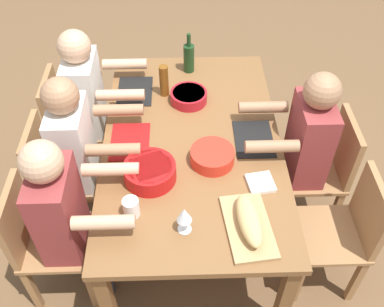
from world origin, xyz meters
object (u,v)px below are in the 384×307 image
at_px(chair_far_right, 71,122).
at_px(napkin_stack, 261,183).
at_px(chair_near_left, 345,230).
at_px(wine_bottle, 189,57).
at_px(cup_far_left, 131,208).
at_px(chair_near_center, 324,167).
at_px(wine_glass, 184,215).
at_px(serving_bowl_greens, 150,171).
at_px(serving_bowl_salad, 189,96).
at_px(bread_loaf, 249,220).
at_px(diner_near_center, 302,143).
at_px(diner_far_center, 81,148).
at_px(beer_bottle, 164,81).
at_px(diner_far_left, 68,213).
at_px(chair_far_center, 58,172).
at_px(serving_bowl_fruit, 212,156).
at_px(cutting_board, 248,227).
at_px(chair_far_left, 42,237).
at_px(diner_far_right, 92,97).
at_px(dining_table, 192,150).

bearing_deg(chair_far_right, napkin_stack, -124.79).
bearing_deg(napkin_stack, chair_near_left, -104.96).
height_order(wine_bottle, cup_far_left, wine_bottle).
xyz_separation_m(chair_near_center, wine_glass, (-0.64, 0.91, 0.37)).
xyz_separation_m(serving_bowl_greens, serving_bowl_salad, (0.67, -0.23, -0.02)).
xyz_separation_m(chair_near_left, bread_loaf, (-0.15, 0.59, 0.32)).
xyz_separation_m(chair_near_left, diner_near_center, (0.49, 0.18, 0.21)).
distance_m(diner_far_center, napkin_stack, 1.09).
height_order(beer_bottle, wine_glass, beer_bottle).
distance_m(diner_far_center, chair_near_center, 1.53).
distance_m(diner_far_left, serving_bowl_salad, 1.09).
relative_size(chair_far_center, serving_bowl_fruit, 3.40).
distance_m(diner_near_center, cutting_board, 0.76).
xyz_separation_m(diner_near_center, serving_bowl_greens, (-0.29, 0.91, 0.10)).
height_order(chair_far_left, serving_bowl_fruit, chair_far_left).
bearing_deg(chair_far_right, bread_loaf, -135.25).
relative_size(diner_far_center, serving_bowl_fruit, 4.80).
relative_size(diner_far_center, cutting_board, 3.00).
height_order(chair_far_left, cup_far_left, chair_far_left).
xyz_separation_m(serving_bowl_greens, serving_bowl_fruit, (0.12, -0.35, -0.01)).
xyz_separation_m(diner_far_right, beer_bottle, (-0.03, -0.50, 0.15)).
xyz_separation_m(diner_far_left, cup_far_left, (-0.05, -0.35, 0.10)).
xyz_separation_m(diner_far_right, bread_loaf, (-1.12, -0.93, 0.11)).
bearing_deg(napkin_stack, dining_table, 45.41).
bearing_deg(diner_far_center, diner_far_right, 0.00).
bearing_deg(wine_bottle, chair_far_center, 130.23).
bearing_deg(diner_far_center, diner_near_center, -90.00).
bearing_deg(chair_far_right, wine_glass, -144.66).
bearing_deg(wine_bottle, wine_glass, 177.61).
distance_m(bread_loaf, wine_bottle, 1.38).
relative_size(chair_near_left, cutting_board, 2.12).
bearing_deg(napkin_stack, diner_far_left, 97.27).
relative_size(chair_far_right, cutting_board, 2.12).
bearing_deg(chair_near_center, bread_loaf, 137.03).
distance_m(diner_far_left, serving_bowl_greens, 0.48).
bearing_deg(serving_bowl_fruit, cutting_board, -161.86).
distance_m(chair_far_right, beer_bottle, 0.78).
bearing_deg(diner_far_center, chair_far_right, 20.67).
xyz_separation_m(diner_far_center, bread_loaf, (-0.63, -0.93, 0.11)).
distance_m(diner_far_left, beer_bottle, 1.07).
distance_m(dining_table, diner_far_center, 0.67).
bearing_deg(chair_near_left, chair_far_center, 74.05).
distance_m(chair_near_center, bread_loaf, 0.93).
distance_m(chair_far_center, serving_bowl_fruit, 1.02).
height_order(diner_far_center, napkin_stack, diner_far_center).
relative_size(serving_bowl_fruit, cup_far_left, 2.34).
relative_size(serving_bowl_salad, bread_loaf, 0.75).
bearing_deg(napkin_stack, diner_far_right, 50.69).
bearing_deg(diner_far_right, cup_far_left, -161.27).
relative_size(diner_far_center, serving_bowl_salad, 5.02).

